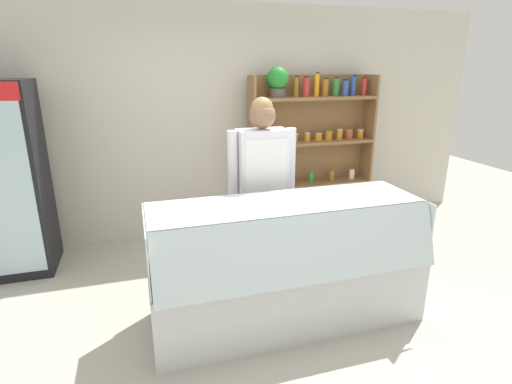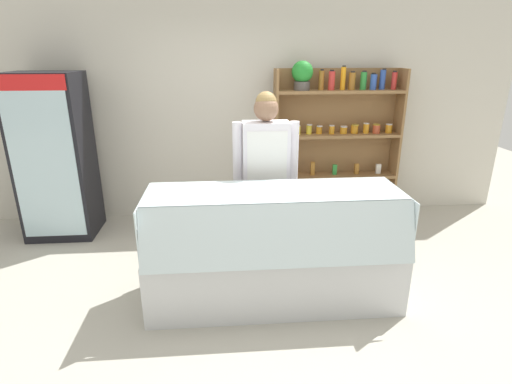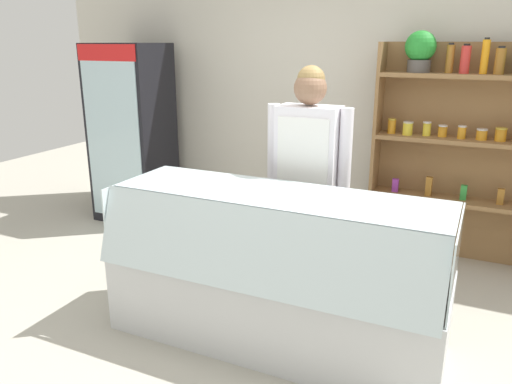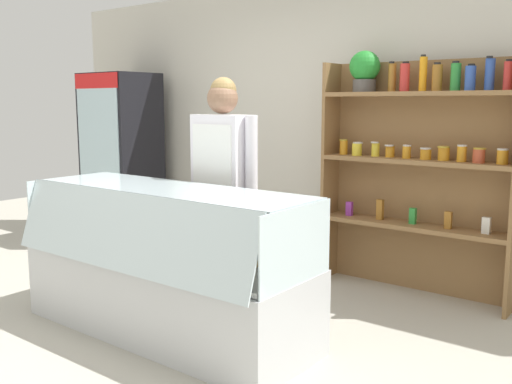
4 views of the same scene
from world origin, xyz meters
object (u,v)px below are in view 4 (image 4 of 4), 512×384
Objects in this scene: deli_display_case at (165,288)px; shop_clerk at (223,173)px; shelving_unit at (413,156)px; drinks_fridge at (122,158)px.

shop_clerk is (-0.00, 0.62, 0.74)m from deli_display_case.
deli_display_case is (-0.98, -1.84, -0.83)m from shelving_unit.
shop_clerk is at bearing 90.42° from deli_display_case.
drinks_fridge is 0.95× the size of shelving_unit.
shelving_unit reaches higher than drinks_fridge.
drinks_fridge reaches higher than shop_clerk.
shelving_unit is at bearing 62.07° from deli_display_case.
deli_display_case is at bearing -89.58° from shop_clerk.
shelving_unit is at bearing 4.59° from drinks_fridge.
deli_display_case is 1.22× the size of shop_clerk.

